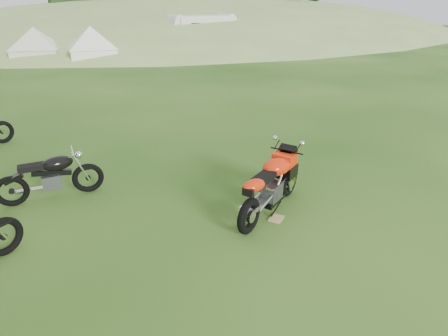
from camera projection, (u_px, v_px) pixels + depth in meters
ground at (254, 207)px, 6.77m from camera, size 120.00×120.00×0.00m
hillside at (199, 29)px, 49.20m from camera, size 80.00×64.00×8.00m
hedgerow at (199, 29)px, 49.20m from camera, size 36.00×1.20×8.60m
sport_motorcycle at (271, 181)px, 6.38m from camera, size 2.05×1.19×1.20m
plywood_board at (276, 218)px, 6.40m from camera, size 0.33×0.31×0.02m
vintage_moto_a at (49, 175)px, 6.87m from camera, size 1.88×0.75×0.96m
tent_left at (36, 43)px, 22.53m from camera, size 3.35×3.35×2.22m
tent_mid at (92, 42)px, 22.50m from camera, size 3.16×3.16×2.26m
caravan at (202, 32)px, 28.31m from camera, size 5.52×2.94×2.48m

